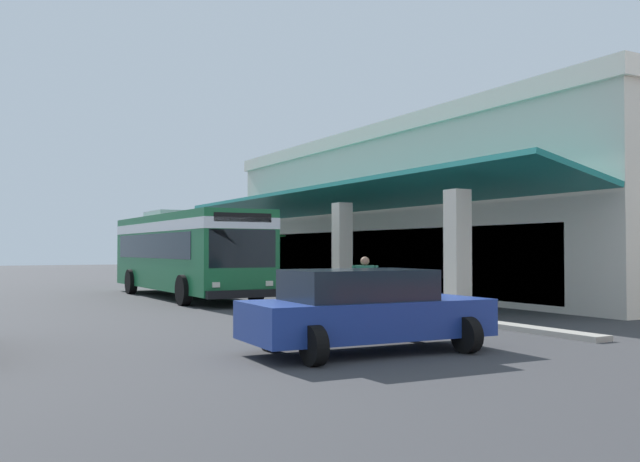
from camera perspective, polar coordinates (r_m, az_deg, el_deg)
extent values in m
plane|color=#38383A|center=(28.72, 6.33, -5.17)|extent=(120.00, 120.00, 0.00)
cube|color=#9E998E|center=(26.62, -3.56, -5.34)|extent=(29.88, 0.50, 0.12)
cube|color=beige|center=(31.98, 12.36, 0.90)|extent=(24.90, 11.44, 6.33)
cube|color=silver|center=(32.31, 12.33, 7.05)|extent=(25.20, 11.74, 0.60)
cube|color=beige|center=(35.58, -8.47, -1.66)|extent=(0.55, 0.55, 3.48)
cube|color=beige|center=(29.83, -4.28, -1.70)|extent=(0.55, 0.55, 3.48)
cube|color=beige|center=(24.31, 1.86, -1.74)|extent=(0.55, 0.55, 3.48)
cube|color=beige|center=(19.23, 11.40, -1.77)|extent=(0.55, 0.55, 3.48)
cube|color=#146B66|center=(27.74, 0.91, 2.61)|extent=(24.90, 3.16, 0.82)
cube|color=#19232D|center=(28.52, 3.77, -2.39)|extent=(20.92, 0.08, 2.40)
cube|color=#196638|center=(26.48, -11.14, -1.73)|extent=(11.03, 2.69, 2.75)
cube|color=white|center=(26.49, -11.13, 0.27)|extent=(11.05, 2.71, 0.36)
cube|color=#19232D|center=(26.76, -11.35, -1.24)|extent=(9.27, 2.70, 0.90)
cube|color=#19232D|center=(21.36, -6.47, -1.47)|extent=(0.09, 2.24, 1.20)
cube|color=black|center=(21.37, -6.45, 1.14)|extent=(0.08, 1.94, 0.28)
cube|color=black|center=(21.29, -6.34, -5.24)|extent=(0.23, 2.45, 0.24)
cube|color=silver|center=(21.71, -4.26, -4.38)|extent=(0.06, 0.24, 0.16)
cube|color=silver|center=(21.01, -8.67, -4.46)|extent=(0.06, 0.24, 0.16)
cube|color=silver|center=(27.94, -12.11, 1.36)|extent=(2.42, 1.82, 0.24)
cylinder|color=black|center=(23.60, -5.39, -4.75)|extent=(1.00, 0.30, 1.00)
cylinder|color=black|center=(22.67, -11.30, -4.86)|extent=(1.00, 0.30, 1.00)
cylinder|color=black|center=(29.83, -10.71, -4.06)|extent=(1.00, 0.30, 1.00)
cylinder|color=black|center=(29.10, -15.48, -4.09)|extent=(1.00, 0.30, 1.00)
cube|color=navy|center=(12.29, 3.97, -7.27)|extent=(2.00, 4.48, 0.66)
cube|color=#19232D|center=(12.14, 3.15, -4.50)|extent=(1.69, 2.53, 0.54)
cylinder|color=black|center=(13.87, 7.47, -7.77)|extent=(0.64, 0.22, 0.64)
cylinder|color=black|center=(12.42, 12.14, -8.48)|extent=(0.64, 0.22, 0.64)
cylinder|color=black|center=(12.46, -4.17, -8.48)|extent=(0.64, 0.22, 0.64)
cylinder|color=black|center=(10.83, -0.52, -9.54)|extent=(0.64, 0.22, 0.64)
cylinder|color=#726651|center=(17.16, 4.04, -6.29)|extent=(0.16, 0.16, 0.81)
cylinder|color=#726651|center=(17.47, 3.52, -6.20)|extent=(0.16, 0.16, 0.81)
cube|color=#26664C|center=(17.27, 3.77, -3.89)|extent=(0.45, 0.51, 0.61)
sphere|color=#8C664C|center=(17.26, 3.77, -2.52)|extent=(0.22, 0.22, 0.22)
cylinder|color=#26664C|center=(17.21, 4.72, -3.80)|extent=(0.09, 0.09, 0.55)
cylinder|color=#26664C|center=(17.33, 2.83, -3.79)|extent=(0.09, 0.09, 0.55)
cube|color=#4C4742|center=(30.17, -3.92, -4.41)|extent=(0.73, 0.73, 0.63)
cylinder|color=#332319|center=(30.15, -3.92, -3.79)|extent=(0.62, 0.62, 0.02)
cylinder|color=brown|center=(30.13, -3.91, -2.30)|extent=(0.16, 0.16, 1.59)
ellipsoid|color=#1E6028|center=(29.63, -3.67, -0.32)|extent=(1.07, 0.41, 0.18)
ellipsoid|color=#1E6028|center=(30.38, -3.37, -0.39)|extent=(0.42, 0.79, 0.16)
ellipsoid|color=#1E6028|center=(30.57, -4.41, -0.70)|extent=(1.04, 0.33, 0.17)
ellipsoid|color=#1E6028|center=(29.86, -4.63, -0.58)|extent=(0.38, 0.95, 0.19)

